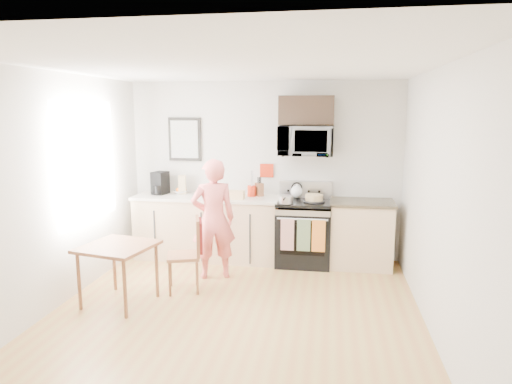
% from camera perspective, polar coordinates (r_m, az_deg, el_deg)
% --- Properties ---
extents(floor, '(4.60, 4.60, 0.00)m').
position_cam_1_polar(floor, '(4.97, -3.11, -15.86)').
color(floor, '#B07944').
rests_on(floor, ground).
extents(back_wall, '(4.00, 0.04, 2.60)m').
position_cam_1_polar(back_wall, '(6.79, 0.95, 2.72)').
color(back_wall, beige).
rests_on(back_wall, floor).
extents(front_wall, '(4.00, 0.04, 2.60)m').
position_cam_1_polar(front_wall, '(2.44, -15.29, -11.33)').
color(front_wall, beige).
rests_on(front_wall, floor).
extents(left_wall, '(0.04, 4.60, 2.60)m').
position_cam_1_polar(left_wall, '(5.35, -24.67, -0.23)').
color(left_wall, beige).
rests_on(left_wall, floor).
extents(right_wall, '(0.04, 4.60, 2.60)m').
position_cam_1_polar(right_wall, '(4.56, 22.08, -1.71)').
color(right_wall, beige).
rests_on(right_wall, floor).
extents(ceiling, '(4.00, 4.60, 0.04)m').
position_cam_1_polar(ceiling, '(4.49, -3.44, 15.52)').
color(ceiling, white).
rests_on(ceiling, back_wall).
extents(window, '(0.06, 1.40, 1.50)m').
position_cam_1_polar(window, '(5.97, -20.30, 3.48)').
color(window, white).
rests_on(window, left_wall).
extents(cabinet_left, '(2.10, 0.60, 0.90)m').
position_cam_1_polar(cabinet_left, '(6.83, -6.12, -4.57)').
color(cabinet_left, '#DCB68D').
rests_on(cabinet_left, floor).
extents(countertop_left, '(2.14, 0.64, 0.04)m').
position_cam_1_polar(countertop_left, '(6.72, -6.20, -0.69)').
color(countertop_left, '#EFE7CE').
rests_on(countertop_left, cabinet_left).
extents(cabinet_right, '(0.84, 0.60, 0.90)m').
position_cam_1_polar(cabinet_right, '(6.61, 12.96, -5.28)').
color(cabinet_right, '#DCB68D').
rests_on(cabinet_right, floor).
extents(countertop_right, '(0.88, 0.64, 0.04)m').
position_cam_1_polar(countertop_right, '(6.50, 13.12, -1.28)').
color(countertop_right, black).
rests_on(countertop_right, cabinet_right).
extents(range, '(0.76, 0.70, 1.16)m').
position_cam_1_polar(range, '(6.58, 5.97, -5.25)').
color(range, black).
rests_on(range, floor).
extents(microwave, '(0.76, 0.51, 0.42)m').
position_cam_1_polar(microwave, '(6.46, 6.25, 6.39)').
color(microwave, '#AAAAAF').
rests_on(microwave, back_wall).
extents(upper_cabinet, '(0.76, 0.35, 0.40)m').
position_cam_1_polar(upper_cabinet, '(6.49, 6.34, 10.11)').
color(upper_cabinet, black).
rests_on(upper_cabinet, back_wall).
extents(wall_art, '(0.50, 0.04, 0.65)m').
position_cam_1_polar(wall_art, '(7.00, -8.90, 6.53)').
color(wall_art, black).
rests_on(wall_art, back_wall).
extents(wall_trivet, '(0.20, 0.02, 0.20)m').
position_cam_1_polar(wall_trivet, '(6.77, 1.35, 2.70)').
color(wall_trivet, '#B2250F').
rests_on(wall_trivet, back_wall).
extents(person, '(0.67, 0.56, 1.58)m').
position_cam_1_polar(person, '(5.96, -5.36, -3.38)').
color(person, '#DF433D').
rests_on(person, floor).
extents(dining_table, '(0.75, 0.75, 0.69)m').
position_cam_1_polar(dining_table, '(5.41, -16.89, -7.17)').
color(dining_table, brown).
rests_on(dining_table, floor).
extents(chair, '(0.52, 0.48, 0.91)m').
position_cam_1_polar(chair, '(5.61, -7.82, -6.45)').
color(chair, brown).
rests_on(chair, floor).
extents(knife_block, '(0.14, 0.15, 0.19)m').
position_cam_1_polar(knife_block, '(6.68, 0.41, 0.32)').
color(knife_block, brown).
rests_on(knife_block, countertop_left).
extents(utensil_crock, '(0.13, 0.13, 0.38)m').
position_cam_1_polar(utensil_crock, '(6.65, -0.55, 0.75)').
color(utensil_crock, '#B2250F').
rests_on(utensil_crock, countertop_left).
extents(fruit_bowl, '(0.27, 0.27, 0.09)m').
position_cam_1_polar(fruit_bowl, '(6.97, -9.43, 0.09)').
color(fruit_bowl, white).
rests_on(fruit_bowl, countertop_left).
extents(milk_carton, '(0.13, 0.13, 0.28)m').
position_cam_1_polar(milk_carton, '(6.93, -9.20, 0.91)').
color(milk_carton, tan).
rests_on(milk_carton, countertop_left).
extents(coffee_maker, '(0.24, 0.31, 0.34)m').
position_cam_1_polar(coffee_maker, '(6.97, -11.92, 1.03)').
color(coffee_maker, black).
rests_on(coffee_maker, countertop_left).
extents(bread_bag, '(0.33, 0.15, 0.12)m').
position_cam_1_polar(bread_bag, '(6.47, -2.90, -0.35)').
color(bread_bag, tan).
rests_on(bread_bag, countertop_left).
extents(cake, '(0.30, 0.30, 0.10)m').
position_cam_1_polar(cake, '(6.40, 7.27, -0.79)').
color(cake, black).
rests_on(cake, range).
extents(kettle, '(0.18, 0.18, 0.23)m').
position_cam_1_polar(kettle, '(6.64, 5.11, 0.10)').
color(kettle, white).
rests_on(kettle, range).
extents(pot, '(0.21, 0.35, 0.10)m').
position_cam_1_polar(pot, '(6.26, 3.76, -0.93)').
color(pot, '#AAAAAF').
rests_on(pot, range).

